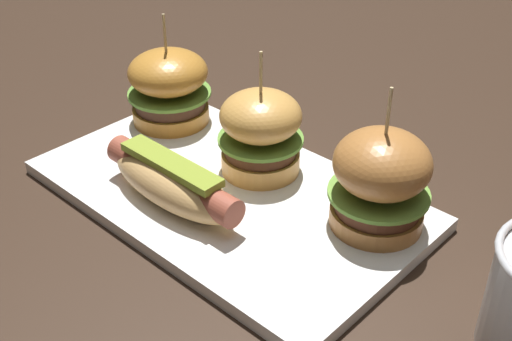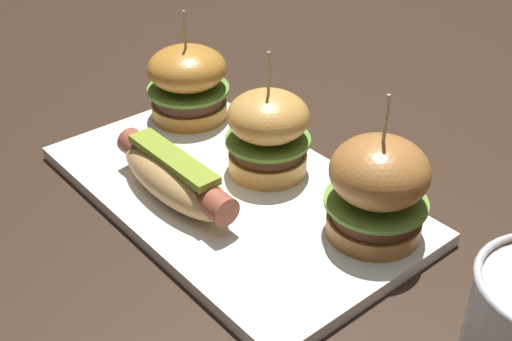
# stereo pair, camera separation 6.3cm
# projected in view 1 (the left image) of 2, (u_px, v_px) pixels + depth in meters

# --- Properties ---
(ground_plane) EXTENTS (3.00, 3.00, 0.00)m
(ground_plane) POSITION_uv_depth(u_px,v_px,m) (228.00, 200.00, 0.69)
(ground_plane) COLOR black
(platter_main) EXTENTS (0.40, 0.23, 0.01)m
(platter_main) POSITION_uv_depth(u_px,v_px,m) (228.00, 194.00, 0.68)
(platter_main) COLOR white
(platter_main) RESTS_ON ground
(hot_dog) EXTENTS (0.17, 0.06, 0.05)m
(hot_dog) POSITION_uv_depth(u_px,v_px,m) (172.00, 182.00, 0.65)
(hot_dog) COLOR tan
(hot_dog) RESTS_ON platter_main
(slider_left) EXTENTS (0.10, 0.10, 0.13)m
(slider_left) POSITION_uv_depth(u_px,v_px,m) (169.00, 86.00, 0.78)
(slider_left) COLOR #B8792D
(slider_left) RESTS_ON platter_main
(slider_center) EXTENTS (0.09, 0.09, 0.14)m
(slider_center) POSITION_uv_depth(u_px,v_px,m) (261.00, 132.00, 0.68)
(slider_center) COLOR gold
(slider_center) RESTS_ON platter_main
(slider_right) EXTENTS (0.10, 0.10, 0.14)m
(slider_right) POSITION_uv_depth(u_px,v_px,m) (380.00, 180.00, 0.60)
(slider_right) COLOR #AB6D35
(slider_right) RESTS_ON platter_main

